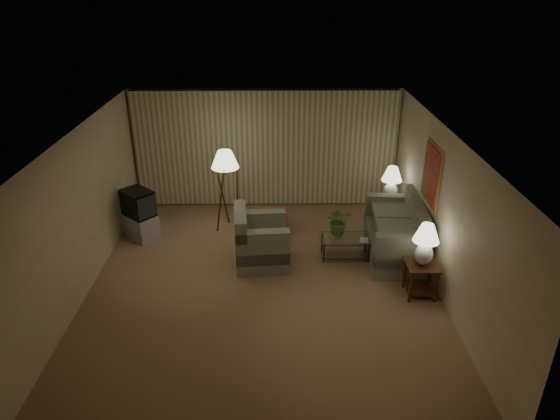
# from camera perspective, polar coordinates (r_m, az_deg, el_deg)

# --- Properties ---
(ground) EXTENTS (7.00, 7.00, 0.00)m
(ground) POSITION_cam_1_polar(r_m,az_deg,el_deg) (8.86, -1.93, -8.55)
(ground) COLOR #A27C59
(ground) RESTS_ON ground
(room_shell) EXTENTS (6.04, 7.02, 2.72)m
(room_shell) POSITION_cam_1_polar(r_m,az_deg,el_deg) (9.41, -1.75, 5.55)
(room_shell) COLOR beige
(room_shell) RESTS_ON ground
(sofa) EXTENTS (2.08, 1.26, 0.86)m
(sofa) POSITION_cam_1_polar(r_m,az_deg,el_deg) (9.79, 12.97, -2.73)
(sofa) COLOR gray
(sofa) RESTS_ON ground
(armchair) EXTENTS (1.18, 1.13, 0.86)m
(armchair) POSITION_cam_1_polar(r_m,az_deg,el_deg) (9.29, -2.13, -3.69)
(armchair) COLOR gray
(armchair) RESTS_ON ground
(side_table_near) EXTENTS (0.53, 0.53, 0.60)m
(side_table_near) POSITION_cam_1_polar(r_m,az_deg,el_deg) (8.72, 15.82, -7.03)
(side_table_near) COLOR #321B0D
(side_table_near) RESTS_ON ground
(side_table_far) EXTENTS (0.48, 0.40, 0.60)m
(side_table_far) POSITION_cam_1_polar(r_m,az_deg,el_deg) (10.93, 12.32, 0.20)
(side_table_far) COLOR #321B0D
(side_table_far) RESTS_ON ground
(table_lamp_near) EXTENTS (0.43, 0.43, 0.74)m
(table_lamp_near) POSITION_cam_1_polar(r_m,az_deg,el_deg) (8.41, 16.32, -3.42)
(table_lamp_near) COLOR white
(table_lamp_near) RESTS_ON side_table_near
(table_lamp_far) EXTENTS (0.43, 0.43, 0.74)m
(table_lamp_far) POSITION_cam_1_polar(r_m,az_deg,el_deg) (10.68, 12.64, 3.31)
(table_lamp_far) COLOR white
(table_lamp_far) RESTS_ON side_table_far
(coffee_table) EXTENTS (0.98, 0.54, 0.41)m
(coffee_table) POSITION_cam_1_polar(r_m,az_deg,el_deg) (9.61, 7.48, -3.91)
(coffee_table) COLOR silver
(coffee_table) RESTS_ON ground
(tv_cabinet) EXTENTS (1.17, 1.16, 0.50)m
(tv_cabinet) POSITION_cam_1_polar(r_m,az_deg,el_deg) (10.65, -15.60, -1.76)
(tv_cabinet) COLOR #ADADAF
(tv_cabinet) RESTS_ON ground
(crt_tv) EXTENTS (1.08, 1.08, 0.54)m
(crt_tv) POSITION_cam_1_polar(r_m,az_deg,el_deg) (10.43, -15.93, 0.78)
(crt_tv) COLOR black
(crt_tv) RESTS_ON tv_cabinet
(floor_lamp) EXTENTS (0.56, 0.56, 1.74)m
(floor_lamp) POSITION_cam_1_polar(r_m,az_deg,el_deg) (10.38, -6.15, 2.40)
(floor_lamp) COLOR #321B0D
(floor_lamp) RESTS_ON ground
(ottoman) EXTENTS (0.72, 0.72, 0.39)m
(ottoman) POSITION_cam_1_polar(r_m,az_deg,el_deg) (10.63, -0.79, -1.14)
(ottoman) COLOR #AB563A
(ottoman) RESTS_ON ground
(vase) EXTENTS (0.16, 0.16, 0.17)m
(vase) POSITION_cam_1_polar(r_m,az_deg,el_deg) (9.48, 6.66, -2.75)
(vase) COLOR silver
(vase) RESTS_ON coffee_table
(flowers) EXTENTS (0.52, 0.46, 0.54)m
(flowers) POSITION_cam_1_polar(r_m,az_deg,el_deg) (9.32, 6.76, -0.84)
(flowers) COLOR #4D7D37
(flowers) RESTS_ON vase
(book) EXTENTS (0.19, 0.24, 0.02)m
(book) POSITION_cam_1_polar(r_m,az_deg,el_deg) (9.49, 9.10, -3.41)
(book) COLOR olive
(book) RESTS_ON coffee_table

